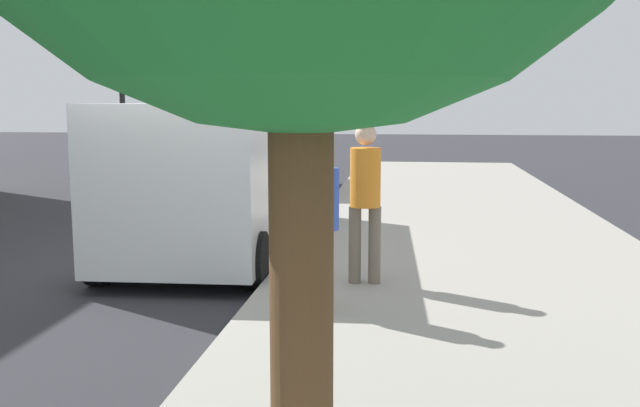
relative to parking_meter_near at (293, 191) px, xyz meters
name	(u,v)px	position (x,y,z in m)	size (l,w,h in m)	color
ground_plane	(189,283)	(-1.35, 0.36, -1.18)	(80.00, 80.00, 0.00)	#2D2D33
sidewalk_slab	(484,286)	(2.15, 0.36, -1.11)	(5.00, 32.00, 0.15)	#9E998E
parking_meter_near	(293,191)	(0.00, 0.00, 0.00)	(0.14, 0.18, 1.52)	gray
pedestrian_in_orange	(365,191)	(0.80, 0.05, 0.01)	(0.36, 0.34, 1.80)	#726656
pedestrian_in_blue	(322,214)	(0.44, -0.98, -0.09)	(0.34, 0.34, 1.65)	beige
parked_van	(217,172)	(-1.50, 2.22, -0.03)	(2.30, 5.27, 2.15)	white
parked_sedan_ahead	(282,162)	(-1.73, 8.77, -0.43)	(2.20, 4.51, 1.65)	#BCBCC1
traffic_light_corner	(93,55)	(-7.88, 12.00, 2.34)	(2.48, 0.42, 5.20)	black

